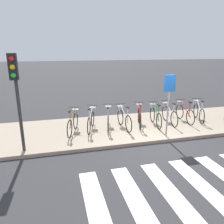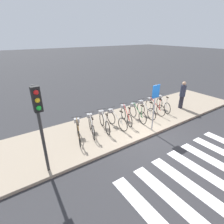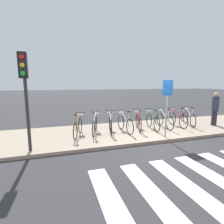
% 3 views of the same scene
% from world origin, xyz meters
% --- Properties ---
extents(ground_plane, '(120.00, 120.00, 0.00)m').
position_xyz_m(ground_plane, '(0.00, 0.00, 0.00)').
color(ground_plane, '#2D2D30').
extents(sidewalk, '(16.19, 3.46, 0.12)m').
position_xyz_m(sidewalk, '(0.00, 1.73, 0.06)').
color(sidewalk, gray).
rests_on(sidewalk, ground_plane).
extents(parked_bicycle_0, '(0.65, 1.56, 1.00)m').
position_xyz_m(parked_bicycle_0, '(-2.81, 1.58, 0.56)').
color(parked_bicycle_0, black).
rests_on(parked_bicycle_0, sidewalk).
extents(parked_bicycle_1, '(0.64, 1.57, 1.00)m').
position_xyz_m(parked_bicycle_1, '(-2.07, 1.72, 0.56)').
color(parked_bicycle_1, black).
rests_on(parked_bicycle_1, sidewalk).
extents(parked_bicycle_2, '(0.55, 1.60, 1.00)m').
position_xyz_m(parked_bicycle_2, '(-1.37, 1.72, 0.56)').
color(parked_bicycle_2, black).
rests_on(parked_bicycle_2, sidewalk).
extents(parked_bicycle_3, '(0.46, 1.64, 1.00)m').
position_xyz_m(parked_bicycle_3, '(-0.74, 1.61, 0.56)').
color(parked_bicycle_3, black).
rests_on(parked_bicycle_3, sidewalk).
extents(parked_bicycle_4, '(0.63, 1.57, 1.00)m').
position_xyz_m(parked_bicycle_4, '(0.02, 1.73, 0.56)').
color(parked_bicycle_4, black).
rests_on(parked_bicycle_4, sidewalk).
extents(parked_bicycle_5, '(0.46, 1.62, 1.00)m').
position_xyz_m(parked_bicycle_5, '(0.68, 1.61, 0.56)').
color(parked_bicycle_5, black).
rests_on(parked_bicycle_5, sidewalk).
extents(parked_bicycle_6, '(0.46, 1.63, 1.00)m').
position_xyz_m(parked_bicycle_6, '(1.38, 1.68, 0.56)').
color(parked_bicycle_6, black).
rests_on(parked_bicycle_6, sidewalk).
extents(parked_bicycle_7, '(0.46, 1.64, 1.00)m').
position_xyz_m(parked_bicycle_7, '(2.17, 1.74, 0.56)').
color(parked_bicycle_7, black).
rests_on(parked_bicycle_7, sidewalk).
extents(parked_bicycle_8, '(0.67, 1.55, 1.00)m').
position_xyz_m(parked_bicycle_8, '(2.91, 1.72, 0.56)').
color(parked_bicycle_8, black).
rests_on(parked_bicycle_8, sidewalk).
extents(pedestrian, '(0.34, 0.34, 1.72)m').
position_xyz_m(pedestrian, '(4.18, 1.31, 1.03)').
color(pedestrian, '#23232D').
rests_on(pedestrian, sidewalk).
extents(traffic_light, '(0.24, 0.40, 3.06)m').
position_xyz_m(traffic_light, '(-4.51, 0.23, 2.33)').
color(traffic_light, '#2D2D2D').
rests_on(traffic_light, sidewalk).
extents(sign_post, '(0.44, 0.07, 2.30)m').
position_xyz_m(sign_post, '(0.54, 0.29, 1.69)').
color(sign_post, '#99999E').
rests_on(sign_post, sidewalk).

